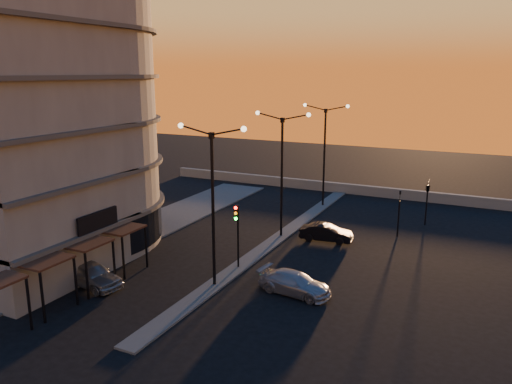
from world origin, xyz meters
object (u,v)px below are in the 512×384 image
object	(u,v)px
streetlamp_mid	(282,165)
car_sedan	(326,233)
traffic_light_main	(237,226)
car_hatchback	(92,274)
car_wagon	(295,283)

from	to	relation	value
streetlamp_mid	car_sedan	distance (m)	6.03
traffic_light_main	car_hatchback	bearing A→B (deg)	-137.16
car_sedan	car_wagon	world-z (taller)	car_sedan
streetlamp_mid	car_sedan	world-z (taller)	streetlamp_mid
traffic_light_main	car_wagon	world-z (taller)	traffic_light_main
streetlamp_mid	car_hatchback	size ratio (longest dim) A/B	2.23
streetlamp_mid	traffic_light_main	size ratio (longest dim) A/B	2.24
car_hatchback	car_sedan	world-z (taller)	car_hatchback
streetlamp_mid	car_hatchback	distance (m)	15.46
streetlamp_mid	car_sedan	xyz separation A→B (m)	(3.38, 0.60, -4.95)
car_sedan	car_wagon	size ratio (longest dim) A/B	0.90
streetlamp_mid	car_sedan	bearing A→B (deg)	10.02
streetlamp_mid	car_wagon	bearing A→B (deg)	-62.51
traffic_light_main	car_sedan	bearing A→B (deg)	66.35
car_sedan	car_wagon	xyz separation A→B (m)	(1.25, -9.51, -0.02)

